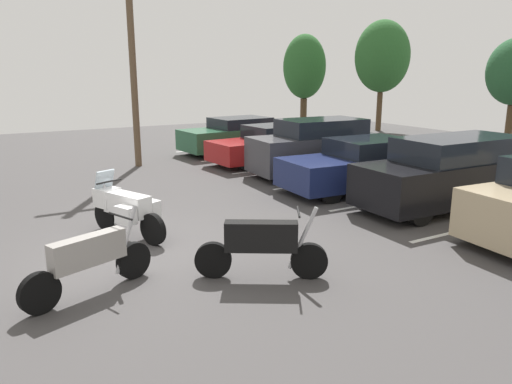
# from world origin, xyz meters

# --- Properties ---
(ground) EXTENTS (44.00, 44.00, 0.10)m
(ground) POSITION_xyz_m (0.00, 0.00, -0.05)
(ground) COLOR #423F3F
(motorcycle_touring) EXTENTS (2.09, 1.18, 1.38)m
(motorcycle_touring) POSITION_xyz_m (-1.08, 0.16, 0.64)
(motorcycle_touring) COLOR black
(motorcycle_touring) RESTS_ON ground
(motorcycle_second) EXTENTS (0.97, 2.19, 1.28)m
(motorcycle_second) POSITION_xyz_m (1.42, -1.08, 0.57)
(motorcycle_second) COLOR black
(motorcycle_second) RESTS_ON ground
(motorcycle_third) EXTENTS (1.29, 2.00, 1.28)m
(motorcycle_third) POSITION_xyz_m (2.24, 1.57, 0.60)
(motorcycle_third) COLOR black
(motorcycle_third) RESTS_ON ground
(parking_stripes) EXTENTS (21.68, 4.89, 0.01)m
(parking_stripes) POSITION_xyz_m (-0.45, 7.60, 0.00)
(parking_stripes) COLOR silver
(parking_stripes) RESTS_ON ground
(car_green) EXTENTS (2.29, 4.73, 1.51)m
(car_green) POSITION_xyz_m (-9.80, 7.33, 0.76)
(car_green) COLOR #235638
(car_green) RESTS_ON ground
(car_red) EXTENTS (2.23, 5.00, 1.45)m
(car_red) POSITION_xyz_m (-6.96, 7.51, 0.72)
(car_red) COLOR maroon
(car_red) RESTS_ON ground
(car_charcoal) EXTENTS (2.08, 4.63, 1.89)m
(car_charcoal) POSITION_xyz_m (-4.29, 7.60, 0.94)
(car_charcoal) COLOR #38383D
(car_charcoal) RESTS_ON ground
(car_navy) EXTENTS (2.17, 4.91, 1.52)m
(car_navy) POSITION_xyz_m (-1.83, 7.43, 0.74)
(car_navy) COLOR navy
(car_navy) RESTS_ON ground
(car_black) EXTENTS (1.97, 4.92, 1.83)m
(car_black) POSITION_xyz_m (0.76, 8.01, 0.92)
(car_black) COLOR black
(car_black) RESTS_ON ground
(utility_pole) EXTENTS (0.24, 1.80, 8.08)m
(utility_pole) POSITION_xyz_m (-8.87, 2.77, 4.22)
(utility_pole) COLOR brown
(utility_pole) RESTS_ON ground
(tree_center) EXTENTS (3.14, 3.14, 6.32)m
(tree_center) POSITION_xyz_m (-12.82, 18.55, 4.26)
(tree_center) COLOR #4C3823
(tree_center) RESTS_ON ground
(tree_rear) EXTENTS (2.79, 2.79, 5.79)m
(tree_rear) POSITION_xyz_m (-18.07, 16.79, 3.71)
(tree_rear) COLOR #4C3823
(tree_rear) RESTS_ON ground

